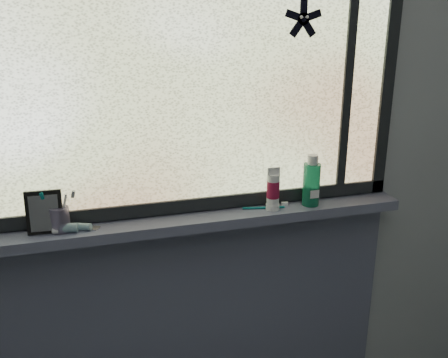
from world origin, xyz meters
name	(u,v)px	position (x,y,z in m)	size (l,w,h in m)	color
wall_back	(194,151)	(0.00, 1.30, 1.25)	(3.00, 0.01, 2.50)	#9EA3A8
windowsill	(200,221)	(0.00, 1.23, 1.00)	(1.62, 0.14, 0.04)	#555871
sill_apron	(199,327)	(0.00, 1.29, 0.49)	(1.62, 0.02, 0.98)	#555871
window_pane	(194,76)	(0.00, 1.28, 1.53)	(1.50, 0.01, 1.00)	silver
frame_bottom	(197,204)	(0.00, 1.28, 1.05)	(1.60, 0.03, 0.05)	black
frame_right	(388,70)	(0.78, 1.28, 1.53)	(0.05, 0.03, 1.10)	black
frame_mullion	(348,71)	(0.60, 1.28, 1.53)	(0.04, 0.03, 1.00)	black
starfish_sticker	(303,19)	(0.40, 1.27, 1.72)	(0.15, 0.02, 0.15)	black
vanity_mirror	(44,212)	(-0.55, 1.23, 1.10)	(0.12, 0.06, 0.15)	black
toothpaste_tube	(75,227)	(-0.45, 1.21, 1.04)	(0.19, 0.04, 0.03)	silver
toothbrush_cup	(60,219)	(-0.50, 1.23, 1.06)	(0.07, 0.07, 0.09)	#A08EBC
toothbrush_lying	(264,207)	(0.25, 1.23, 1.03)	(0.20, 0.02, 0.01)	#0C6C6D
mouthwash_bottle	(312,180)	(0.45, 1.22, 1.12)	(0.07, 0.07, 0.17)	#1B8D60
cream_tube	(273,187)	(0.28, 1.21, 1.11)	(0.05, 0.05, 0.12)	silver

